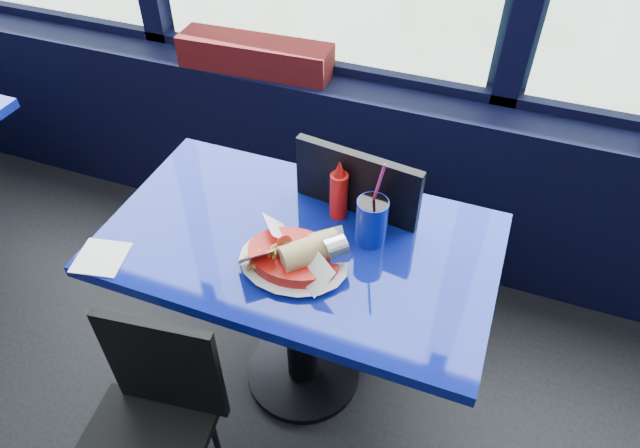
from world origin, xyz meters
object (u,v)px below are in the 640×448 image
(chair_near_front, at_px, (150,421))
(food_basket, at_px, (295,256))
(near_table, at_px, (300,279))
(planter_box, at_px, (255,55))
(soda_cup, at_px, (372,220))
(chair_near_back, at_px, (359,227))
(ketchup_bottle, at_px, (339,192))

(chair_near_front, height_order, food_basket, food_basket)
(near_table, xyz_separation_m, food_basket, (0.03, -0.10, 0.22))
(chair_near_front, height_order, planter_box, planter_box)
(planter_box, height_order, soda_cup, soda_cup)
(chair_near_front, relative_size, chair_near_back, 0.82)
(chair_near_back, relative_size, food_basket, 2.74)
(chair_near_front, xyz_separation_m, planter_box, (-0.30, 1.40, 0.41))
(food_basket, distance_m, ketchup_bottle, 0.26)
(chair_near_front, xyz_separation_m, food_basket, (0.27, 0.46, 0.33))
(chair_near_front, relative_size, planter_box, 1.22)
(soda_cup, bearing_deg, ketchup_bottle, 151.10)
(chair_near_front, bearing_deg, planter_box, 94.77)
(near_table, height_order, chair_near_front, chair_near_front)
(near_table, relative_size, food_basket, 3.39)
(chair_near_back, bearing_deg, near_table, 79.49)
(food_basket, relative_size, ketchup_bottle, 1.67)
(near_table, xyz_separation_m, planter_box, (-0.54, 0.84, 0.30))
(near_table, xyz_separation_m, ketchup_bottle, (0.08, 0.15, 0.28))
(chair_near_front, distance_m, ketchup_bottle, 0.87)
(food_basket, bearing_deg, soda_cup, 25.12)
(chair_near_back, bearing_deg, food_basket, 87.87)
(near_table, height_order, chair_near_back, chair_near_back)
(near_table, bearing_deg, soda_cup, 21.10)
(chair_near_back, xyz_separation_m, ketchup_bottle, (-0.03, -0.17, 0.29))
(chair_near_front, height_order, chair_near_back, chair_near_back)
(near_table, relative_size, ketchup_bottle, 5.65)
(chair_near_back, bearing_deg, chair_near_front, 76.27)
(chair_near_back, bearing_deg, soda_cup, 120.65)
(food_basket, xyz_separation_m, soda_cup, (0.17, 0.18, 0.04))
(chair_near_back, relative_size, planter_box, 1.49)
(ketchup_bottle, bearing_deg, chair_near_back, 80.49)
(near_table, distance_m, planter_box, 1.04)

